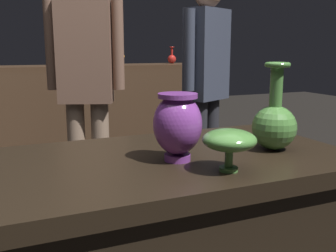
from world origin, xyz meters
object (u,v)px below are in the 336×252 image
object	(u,v)px
vase_tall_behind	(274,123)
visitor_center_back	(86,77)
vase_centerpiece	(178,124)
vase_left_accent	(229,141)
shelf_vase_center	(57,56)
shelf_vase_far_right	(172,58)
shelf_vase_right	(118,57)
visitor_near_right	(206,78)

from	to	relation	value
vase_tall_behind	visitor_center_back	world-z (taller)	visitor_center_back
vase_centerpiece	vase_tall_behind	size ratio (longest dim) A/B	0.70
vase_left_accent	shelf_vase_center	size ratio (longest dim) A/B	1.16
shelf_vase_center	visitor_center_back	world-z (taller)	visitor_center_back
vase_centerpiece	visitor_center_back	bearing A→B (deg)	89.20
vase_tall_behind	shelf_vase_center	bearing A→B (deg)	99.67
shelf_vase_far_right	shelf_vase_center	distance (m)	1.04
vase_left_accent	shelf_vase_far_right	bearing A→B (deg)	69.54
vase_centerpiece	visitor_center_back	world-z (taller)	visitor_center_back
shelf_vase_far_right	shelf_vase_center	xyz separation A→B (m)	(-1.04, -0.09, 0.03)
vase_left_accent	visitor_center_back	size ratio (longest dim) A/B	0.09
vase_centerpiece	visitor_center_back	distance (m)	1.38
shelf_vase_right	shelf_vase_center	xyz separation A→B (m)	(-0.52, -0.06, 0.01)
vase_tall_behind	shelf_vase_right	size ratio (longest dim) A/B	2.45
vase_centerpiece	visitor_near_right	distance (m)	1.63
shelf_vase_far_right	visitor_center_back	size ratio (longest dim) A/B	0.09
vase_centerpiece	shelf_vase_right	distance (m)	2.34
shelf_vase_center	shelf_vase_far_right	bearing A→B (deg)	5.17
visitor_near_right	visitor_center_back	distance (m)	0.84
visitor_near_right	visitor_center_back	world-z (taller)	visitor_center_back
vase_centerpiece	shelf_vase_far_right	world-z (taller)	shelf_vase_far_right
vase_tall_behind	visitor_near_right	world-z (taller)	visitor_near_right
shelf_vase_right	vase_left_accent	bearing A→B (deg)	-99.33
visitor_near_right	shelf_vase_far_right	bearing A→B (deg)	-125.86
vase_tall_behind	visitor_center_back	distance (m)	1.43
visitor_center_back	shelf_vase_far_right	bearing A→B (deg)	-115.84
vase_centerpiece	shelf_vase_far_right	bearing A→B (deg)	66.58
vase_left_accent	shelf_vase_far_right	size ratio (longest dim) A/B	0.96
shelf_vase_center	shelf_vase_right	bearing A→B (deg)	6.34
visitor_center_back	vase_centerpiece	bearing A→B (deg)	109.90
vase_centerpiece	shelf_vase_center	bearing A→B (deg)	90.94
vase_centerpiece	visitor_near_right	world-z (taller)	visitor_near_right
vase_left_accent	shelf_vase_center	distance (m)	2.38
shelf_vase_far_right	visitor_center_back	distance (m)	1.36
visitor_center_back	vase_left_accent	bearing A→B (deg)	113.17
shelf_vase_center	visitor_center_back	distance (m)	0.85
shelf_vase_far_right	vase_tall_behind	bearing A→B (deg)	-105.88
shelf_vase_far_right	visitor_center_back	bearing A→B (deg)	-136.53
vase_tall_behind	shelf_vase_right	distance (m)	2.30
shelf_vase_right	visitor_near_right	bearing A→B (deg)	-67.29
visitor_near_right	visitor_center_back	size ratio (longest dim) A/B	0.97
shelf_vase_right	visitor_center_back	xyz separation A→B (m)	(-0.46, -0.90, -0.10)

